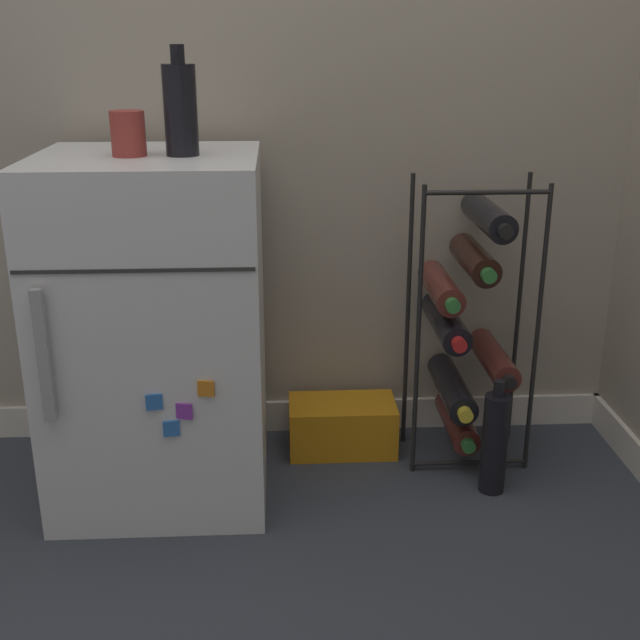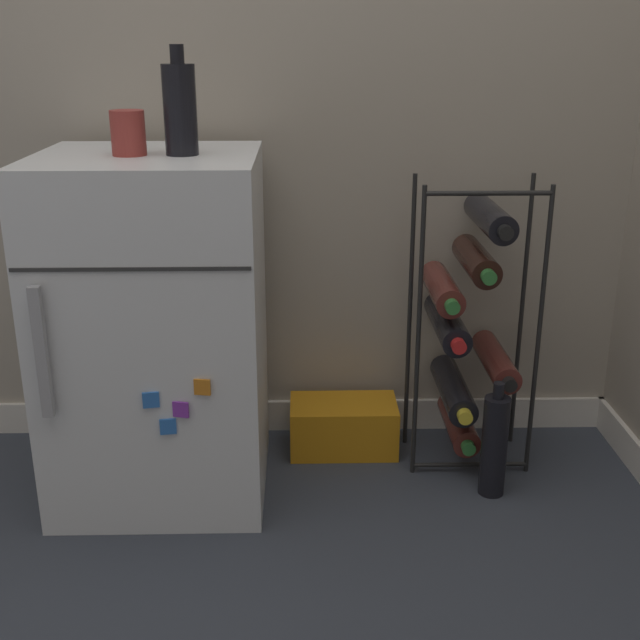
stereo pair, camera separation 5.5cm
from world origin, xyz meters
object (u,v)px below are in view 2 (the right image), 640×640
Objects in this scene: wine_rack at (466,326)px; loose_bottle_floor at (494,445)px; mini_fridge at (157,329)px; fridge_top_bottle at (180,108)px; fridge_top_cup at (128,133)px; soda_box at (343,426)px.

wine_rack is 2.52× the size of loose_bottle_floor.
fridge_top_bottle is at bearing -10.85° from mini_fridge.
mini_fridge is 1.10× the size of wine_rack.
loose_bottle_floor is at bearing -3.68° from fridge_top_cup.
loose_bottle_floor is (0.36, -0.24, 0.06)m from soda_box.
soda_box is 0.44m from loose_bottle_floor.
mini_fridge is 8.60× the size of fridge_top_cup.
loose_bottle_floor is (0.82, -0.08, -0.28)m from mini_fridge.
fridge_top_cup is (-0.03, -0.02, 0.47)m from mini_fridge.
soda_box is (-0.31, 0.05, -0.31)m from wine_rack.
fridge_top_bottle is at bearing 2.21° from fridge_top_cup.
mini_fridge is at bearing -160.76° from soda_box.
fridge_top_bottle is 1.09m from loose_bottle_floor.
fridge_top_bottle is (0.12, 0.00, 0.05)m from fridge_top_cup.
fridge_top_cup is (-0.49, -0.18, 0.82)m from soda_box.
wine_rack is 0.89m from fridge_top_bottle.
wine_rack is 3.25× the size of fridge_top_bottle.
mini_fridge reaches higher than soda_box.
mini_fridge is at bearing 35.89° from fridge_top_cup.
fridge_top_cup reaches higher than wine_rack.
fridge_top_cup reaches higher than mini_fridge.
loose_bottle_floor is at bearing -33.32° from soda_box.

